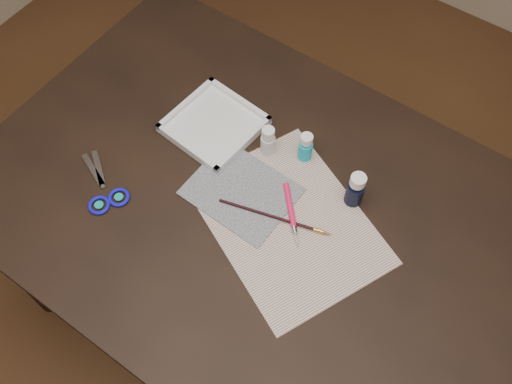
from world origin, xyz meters
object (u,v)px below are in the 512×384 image
Objects in this scene: paint_bottle_cyan at (306,147)px; palette_tray at (214,124)px; paper at (289,223)px; scissors at (98,182)px; paint_bottle_navy at (355,189)px; canvas at (241,191)px; paint_bottle_white at (268,141)px.

palette_tray is (-0.23, -0.05, -0.03)m from paint_bottle_cyan.
scissors reaches higher than paper.
paint_bottle_navy reaches higher than scissors.
paint_bottle_navy is 0.49× the size of palette_tray.
paint_bottle_navy is at bearing -127.42° from scissors.
paint_bottle_cyan reaches higher than palette_tray.
canvas is at bearing -149.86° from paint_bottle_navy.
canvas is at bearing -83.30° from paint_bottle_white.
paint_bottle_navy reaches higher than paper.
paint_bottle_white reaches higher than canvas.
canvas reaches higher than paper.
scissors reaches higher than canvas.
paint_bottle_navy reaches higher than paint_bottle_cyan.
paint_bottle_cyan is 0.24m from palette_tray.
paint_bottle_white reaches higher than scissors.
scissors is (-0.51, -0.30, -0.04)m from paint_bottle_navy.
paint_bottle_cyan is at bearing 166.24° from paint_bottle_navy.
palette_tray reaches higher than paper.
paint_bottle_white is (-0.02, 0.13, 0.04)m from canvas.
scissors is 0.96× the size of palette_tray.
scissors is (-0.27, -0.30, -0.04)m from paint_bottle_white.
paint_bottle_cyan is at bearing 13.24° from palette_tray.
paper is 5.08× the size of paint_bottle_cyan.
palette_tray reaches higher than scissors.
scissors is (-0.35, -0.34, -0.04)m from paint_bottle_cyan.
paint_bottle_cyan is 0.84× the size of paint_bottle_navy.
paper is at bearing -1.85° from canvas.
canvas is (-0.13, 0.00, 0.00)m from paper.
canvas is 0.20m from palette_tray.
paint_bottle_cyan reaches higher than scissors.
paint_bottle_white is at bearing -155.71° from paint_bottle_cyan.
paper is at bearing -68.42° from paint_bottle_cyan.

